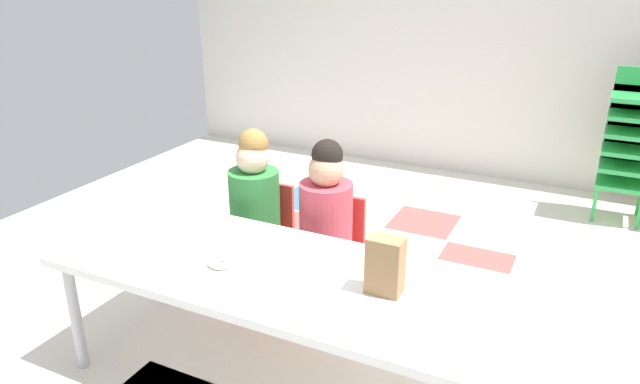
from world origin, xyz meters
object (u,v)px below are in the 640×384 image
seated_child_near_camera (255,199)px  paper_bag_brown (385,265)px  paper_plate_center_table (281,247)px  craft_table (298,283)px  donut_powdered_on_plate (221,262)px  paper_plate_near_edge (222,266)px  kid_chair_green_stack (630,138)px  seated_child_middle_seat (327,213)px

seated_child_near_camera → paper_bag_brown: bearing=-31.7°
seated_child_near_camera → paper_plate_center_table: size_ratio=5.10×
paper_plate_center_table → craft_table: bearing=-44.1°
seated_child_near_camera → donut_powdered_on_plate: size_ratio=8.57×
paper_bag_brown → seated_child_near_camera: bearing=148.3°
paper_plate_near_edge → paper_plate_center_table: (0.13, 0.25, 0.00)m
kid_chair_green_stack → paper_bag_brown: (-0.81, -2.57, 0.09)m
paper_bag_brown → paper_plate_center_table: paper_bag_brown is taller
seated_child_near_camera → paper_plate_center_table: seated_child_near_camera is taller
paper_bag_brown → kid_chair_green_stack: bearing=72.5°
seated_child_near_camera → donut_powdered_on_plate: (0.26, -0.67, 0.02)m
seated_child_near_camera → paper_bag_brown: seated_child_near_camera is taller
craft_table → kid_chair_green_stack: 2.84m
seated_child_near_camera → paper_plate_near_edge: seated_child_near_camera is taller
craft_table → seated_child_middle_seat: bearing=104.6°
paper_bag_brown → donut_powdered_on_plate: size_ratio=2.06×
seated_child_near_camera → paper_bag_brown: size_ratio=4.17×
paper_plate_center_table → seated_child_middle_seat: bearing=88.2°
paper_bag_brown → seated_child_middle_seat: bearing=131.8°
kid_chair_green_stack → paper_plate_near_edge: bearing=-118.6°
paper_plate_center_table → donut_powdered_on_plate: 0.28m
paper_plate_center_table → paper_bag_brown: bearing=-15.1°
donut_powdered_on_plate → paper_plate_center_table: bearing=62.3°
paper_plate_near_edge → paper_plate_center_table: same height
donut_powdered_on_plate → seated_child_middle_seat: bearing=78.0°
paper_plate_center_table → kid_chair_green_stack: bearing=61.3°
seated_child_middle_seat → paper_plate_center_table: (-0.01, -0.42, 0.00)m
seated_child_middle_seat → donut_powdered_on_plate: seated_child_middle_seat is taller
seated_child_middle_seat → paper_bag_brown: 0.77m
craft_table → paper_plate_center_table: size_ratio=11.31×
seated_child_middle_seat → kid_chair_green_stack: (1.32, 2.00, 0.02)m
seated_child_middle_seat → kid_chair_green_stack: 2.40m
seated_child_near_camera → kid_chair_green_stack: bearing=49.3°
craft_table → donut_powdered_on_plate: 0.32m
craft_table → seated_child_middle_seat: (-0.15, 0.59, 0.04)m
seated_child_near_camera → seated_child_middle_seat: bearing=0.0°
craft_table → paper_bag_brown: 0.38m
seated_child_middle_seat → paper_plate_near_edge: 0.69m
paper_bag_brown → craft_table: bearing=-176.6°
seated_child_near_camera → paper_plate_center_table: (0.39, -0.42, 0.00)m
craft_table → paper_plate_near_edge: (-0.30, -0.09, 0.05)m
paper_plate_center_table → donut_powdered_on_plate: (-0.13, -0.25, 0.02)m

